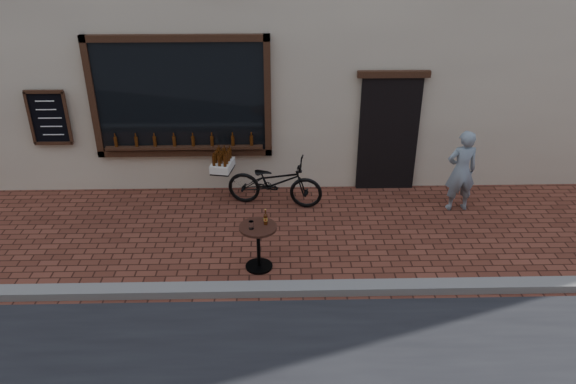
{
  "coord_description": "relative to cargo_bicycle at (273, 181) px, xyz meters",
  "views": [
    {
      "loc": [
        -0.21,
        -6.26,
        5.02
      ],
      "look_at": [
        -0.03,
        1.2,
        1.1
      ],
      "focal_mm": 35.0,
      "sensor_mm": 36.0,
      "label": 1
    }
  ],
  "objects": [
    {
      "name": "bistro_table",
      "position": [
        -0.21,
        -1.99,
        0.05
      ],
      "size": [
        0.57,
        0.57,
        0.97
      ],
      "color": "black",
      "rests_on": "ground"
    },
    {
      "name": "ground",
      "position": [
        0.27,
        -2.83,
        -0.47
      ],
      "size": [
        90.0,
        90.0,
        0.0
      ],
      "primitive_type": "plane",
      "color": "#53261A",
      "rests_on": "ground"
    },
    {
      "name": "kerb",
      "position": [
        0.27,
        -2.63,
        -0.41
      ],
      "size": [
        90.0,
        0.25,
        0.12
      ],
      "primitive_type": "cube",
      "color": "slate",
      "rests_on": "ground"
    },
    {
      "name": "pedestrian",
      "position": [
        3.33,
        -0.24,
        0.29
      ],
      "size": [
        0.58,
        0.41,
        1.51
      ],
      "primitive_type": "imported",
      "rotation": [
        0.0,
        0.0,
        3.24
      ],
      "color": "gray",
      "rests_on": "ground"
    },
    {
      "name": "cargo_bicycle",
      "position": [
        0.0,
        0.0,
        0.0
      ],
      "size": [
        2.08,
        0.93,
        0.98
      ],
      "rotation": [
        0.0,
        0.0,
        1.38
      ],
      "color": "black",
      "rests_on": "ground"
    }
  ]
}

